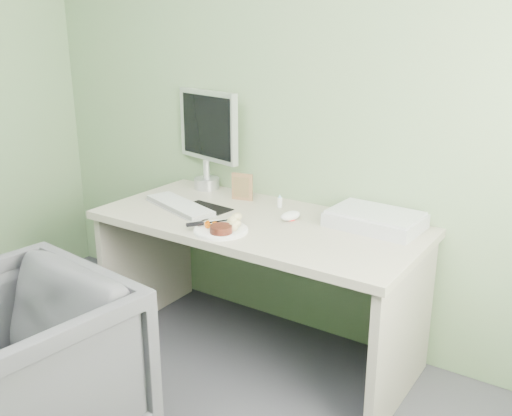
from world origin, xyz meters
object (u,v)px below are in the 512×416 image
Objects in this scene: scanner at (375,220)px; desk_chair at (13,377)px; plate at (221,230)px; desk at (258,254)px; monitor at (208,134)px.

scanner is 1.66m from desk_chair.
plate is 1.03m from desk_chair.
desk is 6.40× the size of plate.
monitor is at bearing 150.21° from desk.
desk reaches higher than desk_chair.
plate is at bearing 78.33° from desk_chair.
monitor is 1.63m from desk_chair.
desk is at bearing 79.67° from desk_chair.
monitor reaches higher than plate.
plate is 0.72m from scanner.
desk_chair is at bearing -68.98° from monitor.
monitor is 0.70× the size of desk_chair.
plate reaches higher than desk.
monitor reaches higher than desk.
scanner is 0.53× the size of desk_chair.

